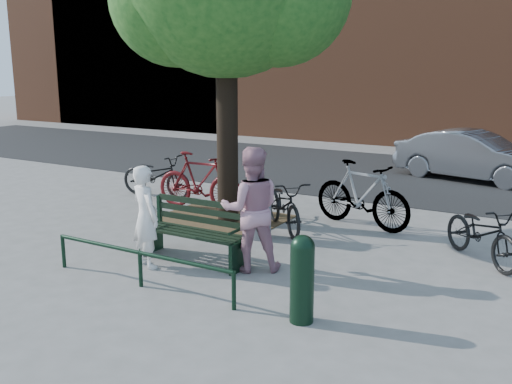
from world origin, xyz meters
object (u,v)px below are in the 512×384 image
Objects in this scene: park_bench at (196,230)px; person_left at (146,217)px; person_right at (251,209)px; bollard at (302,276)px; parked_car at (473,156)px; bicycle_c at (284,205)px; litter_bin at (259,211)px.

park_bench is 1.13× the size of person_left.
person_left is at bearing -8.56° from person_right.
park_bench is at bearing -105.34° from person_left.
person_left is 2.88m from bollard.
parked_car is (2.50, 8.73, 0.17)m from park_bench.
bollard is (2.36, -1.16, 0.09)m from park_bench.
bicycle_c is at bearing 176.11° from parked_car.
parked_car is (0.14, 9.88, 0.08)m from bollard.
park_bench is at bearing -146.06° from bicycle_c.
litter_bin is at bearing 80.14° from park_bench.
bicycle_c is (-1.95, 3.28, -0.09)m from bollard.
park_bench is 0.95× the size of person_right.
person_right reaches higher than bicycle_c.
bicycle_c is at bearing 79.00° from park_bench.
person_right is 1.89m from bollard.
park_bench is 1.82× the size of litter_bin.
person_left is 2.24m from litter_bin.
person_left is 9.80m from parked_car.
park_bench reaches higher than litter_bin.
parked_car is at bearing -134.42° from person_right.
bollard is 1.11× the size of litter_bin.
litter_bin is (-0.69, 1.42, -0.43)m from person_right.
person_right reaches higher than bollard.
person_right is at bearing -133.20° from person_left.
bollard is at bearing -104.33° from bicycle_c.
person_left is at bearing -126.44° from park_bench.
parked_car is (2.09, 6.60, 0.17)m from bicycle_c.
park_bench is 1.05m from person_right.
parked_car is (2.96, 9.34, -0.12)m from person_left.
bicycle_c is (0.41, 2.12, -0.00)m from park_bench.
person_right is 1.72× the size of bollard.
bollard is 3.37m from litter_bin.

